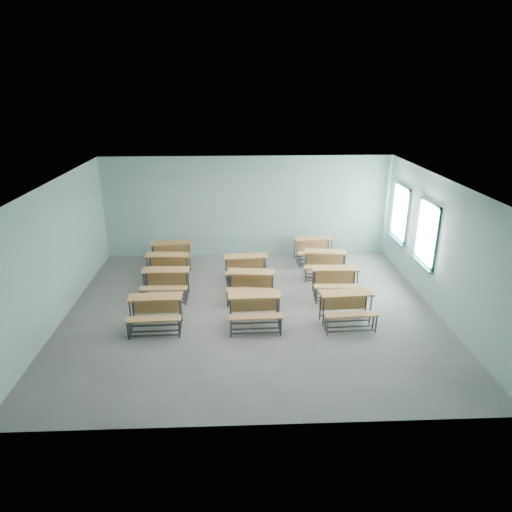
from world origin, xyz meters
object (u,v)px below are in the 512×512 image
(desk_unit_r0c2, at_px, (347,304))
(desk_unit_r2c0, at_px, (167,264))
(desk_unit_r1c0, at_px, (165,280))
(desk_unit_r2c1, at_px, (246,265))
(desk_unit_r3c2, at_px, (314,246))
(desk_unit_r2c2, at_px, (325,261))
(desk_unit_r3c0, at_px, (171,251))
(desk_unit_r0c0, at_px, (155,308))
(desk_unit_r1c1, at_px, (251,282))
(desk_unit_r0c1, at_px, (255,306))
(desk_unit_r1c2, at_px, (336,278))

(desk_unit_r0c2, distance_m, desk_unit_r2c0, 5.23)
(desk_unit_r2c0, bearing_deg, desk_unit_r1c0, -81.25)
(desk_unit_r1c0, relative_size, desk_unit_r2c1, 0.96)
(desk_unit_r3c2, bearing_deg, desk_unit_r2c2, -90.92)
(desk_unit_r2c1, bearing_deg, desk_unit_r3c0, 146.04)
(desk_unit_r0c0, distance_m, desk_unit_r2c0, 2.73)
(desk_unit_r0c0, distance_m, desk_unit_r2c2, 5.19)
(desk_unit_r1c1, distance_m, desk_unit_r3c0, 3.35)
(desk_unit_r3c0, bearing_deg, desk_unit_r3c2, -2.96)
(desk_unit_r0c0, relative_size, desk_unit_r2c2, 0.94)
(desk_unit_r1c0, height_order, desk_unit_r2c0, same)
(desk_unit_r0c0, height_order, desk_unit_r0c1, same)
(desk_unit_r0c1, height_order, desk_unit_r0c2, same)
(desk_unit_r1c2, height_order, desk_unit_r3c0, same)
(desk_unit_r1c1, relative_size, desk_unit_r3c2, 0.99)
(desk_unit_r2c2, relative_size, desk_unit_r3c2, 1.01)
(desk_unit_r1c1, bearing_deg, desk_unit_r3c2, 57.74)
(desk_unit_r1c0, xyz_separation_m, desk_unit_r2c0, (-0.11, 1.13, 0.00))
(desk_unit_r3c2, bearing_deg, desk_unit_r1c1, -134.62)
(desk_unit_r2c1, height_order, desk_unit_r3c2, same)
(desk_unit_r0c2, xyz_separation_m, desk_unit_r1c2, (0.06, 1.51, 0.00))
(desk_unit_r1c0, bearing_deg, desk_unit_r0c1, -34.23)
(desk_unit_r2c1, bearing_deg, desk_unit_r0c2, -52.86)
(desk_unit_r1c2, height_order, desk_unit_r2c0, same)
(desk_unit_r0c0, relative_size, desk_unit_r1c0, 1.01)
(desk_unit_r3c0, bearing_deg, desk_unit_r1c0, -92.37)
(desk_unit_r2c0, height_order, desk_unit_r2c2, same)
(desk_unit_r0c0, xyz_separation_m, desk_unit_r2c1, (2.10, 2.53, 0.00))
(desk_unit_r3c0, xyz_separation_m, desk_unit_r3c2, (4.40, 0.24, 0.00))
(desk_unit_r3c2, bearing_deg, desk_unit_r0c0, -143.34)
(desk_unit_r2c2, xyz_separation_m, desk_unit_r3c2, (-0.13, 1.24, 0.00))
(desk_unit_r2c1, bearing_deg, desk_unit_r0c1, -91.66)
(desk_unit_r0c0, relative_size, desk_unit_r3c2, 0.95)
(desk_unit_r1c2, xyz_separation_m, desk_unit_r2c0, (-4.53, 1.20, 0.00))
(desk_unit_r0c2, bearing_deg, desk_unit_r1c2, 84.71)
(desk_unit_r0c2, relative_size, desk_unit_r1c1, 0.98)
(desk_unit_r1c2, distance_m, desk_unit_r3c2, 2.50)
(desk_unit_r3c2, bearing_deg, desk_unit_r0c2, -95.23)
(desk_unit_r0c2, height_order, desk_unit_r2c1, same)
(desk_unit_r0c2, xyz_separation_m, desk_unit_r3c0, (-4.50, 3.77, 0.00))
(desk_unit_r1c0, xyz_separation_m, desk_unit_r3c2, (4.26, 2.42, 0.00))
(desk_unit_r1c1, xyz_separation_m, desk_unit_r2c0, (-2.31, 1.35, 0.00))
(desk_unit_r2c0, relative_size, desk_unit_r3c0, 0.97)
(desk_unit_r0c0, bearing_deg, desk_unit_r0c1, -1.77)
(desk_unit_r1c0, height_order, desk_unit_r2c1, same)
(desk_unit_r1c1, bearing_deg, desk_unit_r0c1, -82.66)
(desk_unit_r0c0, bearing_deg, desk_unit_r3c2, 41.33)
(desk_unit_r1c2, bearing_deg, desk_unit_r2c1, 158.57)
(desk_unit_r0c1, height_order, desk_unit_r2c1, same)
(desk_unit_r2c1, bearing_deg, desk_unit_r2c0, 169.97)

